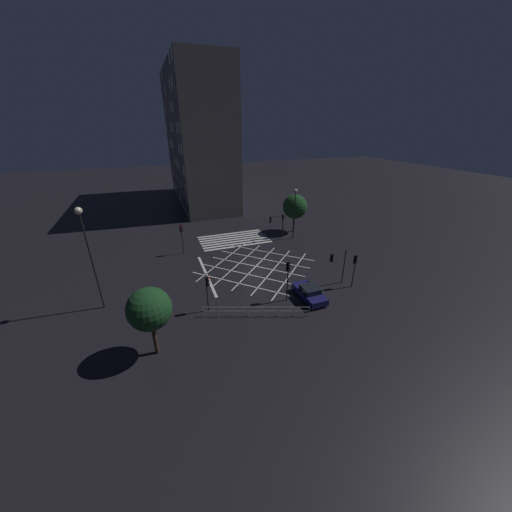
{
  "coord_description": "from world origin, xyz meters",
  "views": [
    {
      "loc": [
        11.06,
        29.71,
        16.27
      ],
      "look_at": [
        0.0,
        0.0,
        1.42
      ],
      "focal_mm": 20.0,
      "sensor_mm": 36.0,
      "label": 1
    }
  ],
  "objects": [
    {
      "name": "street_lamp_east",
      "position": [
        -8.73,
        -7.0,
        5.48
      ],
      "size": [
        0.52,
        0.52,
        7.61
      ],
      "color": "black",
      "rests_on": "ground_plane"
    },
    {
      "name": "traffic_light_sw_cross",
      "position": [
        -7.34,
        -7.86,
        2.66
      ],
      "size": [
        0.36,
        0.39,
        3.71
      ],
      "rotation": [
        0.0,
        0.0,
        1.57
      ],
      "color": "black",
      "rests_on": "ground_plane"
    },
    {
      "name": "traffic_light_sw_main",
      "position": [
        -6.25,
        -8.24,
        2.63
      ],
      "size": [
        2.42,
        0.36,
        3.58
      ],
      "color": "black",
      "rests_on": "ground_plane"
    },
    {
      "name": "street_tree_far",
      "position": [
        -10.23,
        -9.74,
        4.17
      ],
      "size": [
        3.88,
        3.88,
        6.12
      ],
      "color": "#38281C",
      "rests_on": "ground_plane"
    },
    {
      "name": "street_lamp_west",
      "position": [
        16.87,
        3.03,
        7.46
      ],
      "size": [
        0.61,
        0.61,
        9.97
      ],
      "color": "black",
      "rests_on": "ground_plane"
    },
    {
      "name": "waiting_car",
      "position": [
        -2.58,
        8.61,
        0.65
      ],
      "size": [
        1.86,
        4.29,
        1.4
      ],
      "rotation": [
        0.0,
        0.0,
        -1.57
      ],
      "color": "#191951",
      "rests_on": "ground_plane"
    },
    {
      "name": "office_building",
      "position": [
        0.01,
        -35.33,
        13.31
      ],
      "size": [
        10.06,
        29.72,
        26.62
      ],
      "rotation": [
        0.0,
        0.0,
        1.57
      ],
      "color": "slate",
      "rests_on": "ground_plane"
    },
    {
      "name": "traffic_light_median_north",
      "position": [
        -0.29,
        8.02,
        3.06
      ],
      "size": [
        0.36,
        0.39,
        4.29
      ],
      "rotation": [
        0.0,
        0.0,
        -1.57
      ],
      "color": "black",
      "rests_on": "ground_plane"
    },
    {
      "name": "road_markings",
      "position": [
        0.34,
        -6.13,
        0.0
      ],
      "size": [
        15.51,
        20.35,
        0.01
      ],
      "color": "silver",
      "rests_on": "ground_plane"
    },
    {
      "name": "pedestrian_railing",
      "position": [
        3.54,
        9.5,
        0.67
      ],
      "size": [
        9.23,
        3.47,
        1.05
      ],
      "rotation": [
        0.0,
        0.0,
        2.79
      ],
      "color": "#B7B7BC",
      "rests_on": "ground_plane"
    },
    {
      "name": "street_tree_near",
      "position": [
        12.36,
        11.13,
        4.08
      ],
      "size": [
        3.23,
        3.23,
        5.72
      ],
      "color": "#38281C",
      "rests_on": "ground_plane"
    },
    {
      "name": "ground_plane",
      "position": [
        0.0,
        0.0,
        0.0
      ],
      "size": [
        200.0,
        200.0,
        0.0
      ],
      "primitive_type": "plane",
      "color": "black"
    },
    {
      "name": "traffic_light_nw_cross",
      "position": [
        -8.12,
        8.12,
        2.68
      ],
      "size": [
        0.36,
        0.39,
        3.75
      ],
      "rotation": [
        0.0,
        0.0,
        -1.57
      ],
      "color": "black",
      "rests_on": "ground_plane"
    },
    {
      "name": "traffic_light_ne_main",
      "position": [
        7.39,
        7.09,
        2.65
      ],
      "size": [
        0.39,
        0.36,
        3.71
      ],
      "rotation": [
        0.0,
        0.0,
        3.14
      ],
      "color": "black",
      "rests_on": "ground_plane"
    },
    {
      "name": "traffic_light_nw_main",
      "position": [
        -6.6,
        7.11,
        2.89
      ],
      "size": [
        2.02,
        0.36,
        3.97
      ],
      "color": "black",
      "rests_on": "ground_plane"
    },
    {
      "name": "traffic_light_se_cross",
      "position": [
        7.93,
        -7.03,
        2.97
      ],
      "size": [
        0.36,
        0.39,
        4.16
      ],
      "rotation": [
        0.0,
        0.0,
        1.57
      ],
      "color": "black",
      "rests_on": "ground_plane"
    }
  ]
}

